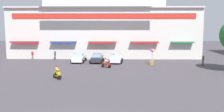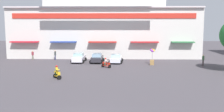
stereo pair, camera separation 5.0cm
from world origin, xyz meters
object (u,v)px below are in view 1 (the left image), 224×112
object	(u,v)px
scooter_rider_2	(106,64)
pedestrian_2	(33,55)
balloon_vendor_cart	(152,58)
parked_car_1	(97,58)
parked_car_0	(79,58)
pedestrian_0	(55,54)
parked_car_2	(116,58)
pedestrian_1	(203,60)
scooter_rider_5	(57,73)

from	to	relation	value
scooter_rider_2	pedestrian_2	distance (m)	15.53
balloon_vendor_cart	parked_car_1	bearing A→B (deg)	166.34
parked_car_0	pedestrian_0	size ratio (longest dim) A/B	2.63
parked_car_2	pedestrian_1	bearing A→B (deg)	-11.33
parked_car_0	parked_car_1	world-z (taller)	parked_car_0
scooter_rider_5	pedestrian_2	size ratio (longest dim) A/B	0.98
pedestrian_2	pedestrian_1	bearing A→B (deg)	-11.57
parked_car_2	scooter_rider_5	xyz separation A→B (m)	(-6.86, -12.24, -0.05)
pedestrian_2	parked_car_2	bearing A→B (deg)	-11.79
parked_car_0	pedestrian_1	bearing A→B (deg)	-9.41
parked_car_1	scooter_rider_2	size ratio (longest dim) A/B	2.80
parked_car_2	balloon_vendor_cart	distance (m)	5.98
parked_car_1	pedestrian_1	bearing A→B (deg)	-10.19
parked_car_0	scooter_rider_2	distance (m)	7.10
pedestrian_0	balloon_vendor_cart	world-z (taller)	balloon_vendor_cart
parked_car_2	scooter_rider_5	world-z (taller)	scooter_rider_5
parked_car_2	scooter_rider_2	xyz separation A→B (m)	(-1.43, -4.66, -0.11)
parked_car_1	pedestrian_2	distance (m)	12.06
scooter_rider_5	pedestrian_2	xyz separation A→B (m)	(-8.02, 15.35, 0.26)
pedestrian_1	balloon_vendor_cart	world-z (taller)	balloon_vendor_cart
parked_car_2	scooter_rider_2	size ratio (longest dim) A/B	2.89
scooter_rider_2	balloon_vendor_cart	distance (m)	7.66
parked_car_0	parked_car_2	size ratio (longest dim) A/B	1.06
parked_car_2	pedestrian_0	bearing A→B (deg)	164.35
scooter_rider_5	balloon_vendor_cart	bearing A→B (deg)	39.64
pedestrian_0	pedestrian_2	world-z (taller)	pedestrian_0
scooter_rider_5	pedestrian_2	distance (m)	17.32
scooter_rider_5	pedestrian_0	size ratio (longest dim) A/B	0.93
pedestrian_0	pedestrian_2	bearing A→B (deg)	178.99
pedestrian_0	parked_car_2	bearing A→B (deg)	-15.65
pedestrian_2	parked_car_0	bearing A→B (deg)	-16.33
balloon_vendor_cart	scooter_rider_2	bearing A→B (deg)	-158.46
pedestrian_0	parked_car_1	bearing A→B (deg)	-19.64
parked_car_1	parked_car_2	distance (m)	3.16
parked_car_1	scooter_rider_5	size ratio (longest dim) A/B	2.57
parked_car_0	scooter_rider_5	distance (m)	12.83
parked_car_2	pedestrian_0	world-z (taller)	pedestrian_0
balloon_vendor_cart	parked_car_2	bearing A→B (deg)	161.93
parked_car_1	pedestrian_0	world-z (taller)	pedestrian_0
scooter_rider_2	pedestrian_1	distance (m)	14.92
parked_car_0	parked_car_2	xyz separation A→B (m)	(6.24, -0.57, -0.06)
scooter_rider_5	pedestrian_0	distance (m)	15.79
scooter_rider_2	pedestrian_0	world-z (taller)	pedestrian_0
scooter_rider_2	scooter_rider_5	distance (m)	9.32
parked_car_0	parked_car_2	distance (m)	6.26
parked_car_0	pedestrian_0	world-z (taller)	pedestrian_0
parked_car_1	balloon_vendor_cart	size ratio (longest dim) A/B	1.63
parked_car_1	pedestrian_0	size ratio (longest dim) A/B	2.40
parked_car_1	balloon_vendor_cart	bearing A→B (deg)	-13.66
parked_car_2	balloon_vendor_cart	bearing A→B (deg)	-18.07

